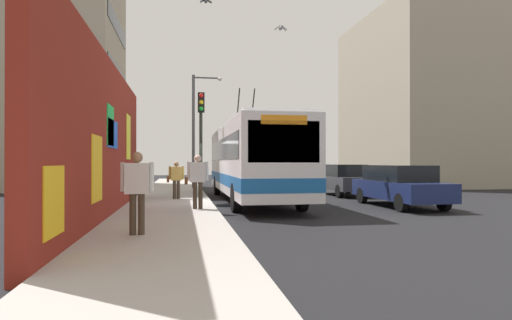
{
  "coord_description": "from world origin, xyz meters",
  "views": [
    {
      "loc": [
        -17.19,
        1.19,
        1.7
      ],
      "look_at": [
        2.76,
        -2.3,
        1.8
      ],
      "focal_mm": 30.13,
      "sensor_mm": 36.0,
      "label": 1
    }
  ],
  "objects_px": {
    "parked_car_navy": "(399,185)",
    "pedestrian_near_wall": "(137,185)",
    "traffic_light": "(201,127)",
    "city_bus": "(251,159)",
    "pedestrian_midblock": "(176,177)",
    "pedestrian_at_curb": "(197,177)",
    "parked_car_dark_gray": "(344,179)",
    "street_lamp": "(197,123)"
  },
  "relations": [
    {
      "from": "city_bus",
      "to": "pedestrian_midblock",
      "type": "xyz_separation_m",
      "value": [
        0.05,
        3.19,
        -0.79
      ]
    },
    {
      "from": "pedestrian_midblock",
      "to": "parked_car_dark_gray",
      "type": "bearing_deg",
      "value": -73.87
    },
    {
      "from": "pedestrian_midblock",
      "to": "city_bus",
      "type": "bearing_deg",
      "value": -90.94
    },
    {
      "from": "parked_car_navy",
      "to": "pedestrian_near_wall",
      "type": "distance_m",
      "value": 10.76
    },
    {
      "from": "traffic_light",
      "to": "street_lamp",
      "type": "distance_m",
      "value": 7.86
    },
    {
      "from": "city_bus",
      "to": "pedestrian_midblock",
      "type": "bearing_deg",
      "value": 89.06
    },
    {
      "from": "pedestrian_at_curb",
      "to": "pedestrian_midblock",
      "type": "bearing_deg",
      "value": 10.41
    },
    {
      "from": "traffic_light",
      "to": "street_lamp",
      "type": "relative_size",
      "value": 0.66
    },
    {
      "from": "pedestrian_near_wall",
      "to": "street_lamp",
      "type": "distance_m",
      "value": 17.11
    },
    {
      "from": "pedestrian_midblock",
      "to": "pedestrian_at_curb",
      "type": "relative_size",
      "value": 0.88
    },
    {
      "from": "parked_car_navy",
      "to": "pedestrian_midblock",
      "type": "height_order",
      "value": "pedestrian_midblock"
    },
    {
      "from": "pedestrian_midblock",
      "to": "traffic_light",
      "type": "height_order",
      "value": "traffic_light"
    },
    {
      "from": "pedestrian_midblock",
      "to": "pedestrian_near_wall",
      "type": "distance_m",
      "value": 8.92
    },
    {
      "from": "city_bus",
      "to": "pedestrian_at_curb",
      "type": "relative_size",
      "value": 6.75
    },
    {
      "from": "city_bus",
      "to": "parked_car_dark_gray",
      "type": "height_order",
      "value": "city_bus"
    },
    {
      "from": "pedestrian_near_wall",
      "to": "traffic_light",
      "type": "height_order",
      "value": "traffic_light"
    },
    {
      "from": "pedestrian_midblock",
      "to": "traffic_light",
      "type": "distance_m",
      "value": 2.36
    },
    {
      "from": "parked_car_dark_gray",
      "to": "traffic_light",
      "type": "relative_size",
      "value": 0.92
    },
    {
      "from": "pedestrian_midblock",
      "to": "street_lamp",
      "type": "xyz_separation_m",
      "value": [
        7.88,
        -1.14,
        3.01
      ]
    },
    {
      "from": "city_bus",
      "to": "parked_car_dark_gray",
      "type": "relative_size",
      "value": 2.9
    },
    {
      "from": "parked_car_navy",
      "to": "pedestrian_near_wall",
      "type": "bearing_deg",
      "value": 122.08
    },
    {
      "from": "traffic_light",
      "to": "street_lamp",
      "type": "bearing_deg",
      "value": -0.72
    },
    {
      "from": "pedestrian_at_curb",
      "to": "traffic_light",
      "type": "height_order",
      "value": "traffic_light"
    },
    {
      "from": "parked_car_dark_gray",
      "to": "pedestrian_near_wall",
      "type": "bearing_deg",
      "value": 141.16
    },
    {
      "from": "city_bus",
      "to": "pedestrian_at_curb",
      "type": "distance_m",
      "value": 4.7
    },
    {
      "from": "city_bus",
      "to": "pedestrian_near_wall",
      "type": "bearing_deg",
      "value": 156.13
    },
    {
      "from": "pedestrian_near_wall",
      "to": "pedestrian_at_curb",
      "type": "bearing_deg",
      "value": -16.68
    },
    {
      "from": "pedestrian_midblock",
      "to": "traffic_light",
      "type": "relative_size",
      "value": 0.35
    },
    {
      "from": "parked_car_navy",
      "to": "pedestrian_at_curb",
      "type": "bearing_deg",
      "value": 96.27
    },
    {
      "from": "city_bus",
      "to": "parked_car_navy",
      "type": "relative_size",
      "value": 2.49
    },
    {
      "from": "traffic_light",
      "to": "city_bus",
      "type": "bearing_deg",
      "value": -93.18
    },
    {
      "from": "city_bus",
      "to": "pedestrian_midblock",
      "type": "distance_m",
      "value": 3.28
    },
    {
      "from": "city_bus",
      "to": "pedestrian_near_wall",
      "type": "distance_m",
      "value": 9.68
    },
    {
      "from": "parked_car_navy",
      "to": "pedestrian_midblock",
      "type": "xyz_separation_m",
      "value": [
        3.18,
        8.39,
        0.22
      ]
    },
    {
      "from": "parked_car_navy",
      "to": "city_bus",
      "type": "bearing_deg",
      "value": 59.0
    },
    {
      "from": "parked_car_dark_gray",
      "to": "pedestrian_at_curb",
      "type": "bearing_deg",
      "value": 130.11
    },
    {
      "from": "street_lamp",
      "to": "pedestrian_midblock",
      "type": "bearing_deg",
      "value": 171.79
    },
    {
      "from": "parked_car_dark_gray",
      "to": "traffic_light",
      "type": "distance_m",
      "value": 8.07
    },
    {
      "from": "parked_car_dark_gray",
      "to": "pedestrian_midblock",
      "type": "relative_size",
      "value": 2.65
    },
    {
      "from": "traffic_light",
      "to": "pedestrian_midblock",
      "type": "bearing_deg",
      "value": 93.68
    },
    {
      "from": "city_bus",
      "to": "pedestrian_near_wall",
      "type": "height_order",
      "value": "city_bus"
    },
    {
      "from": "pedestrian_at_curb",
      "to": "street_lamp",
      "type": "xyz_separation_m",
      "value": [
        11.89,
        -0.4,
        2.85
      ]
    }
  ]
}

